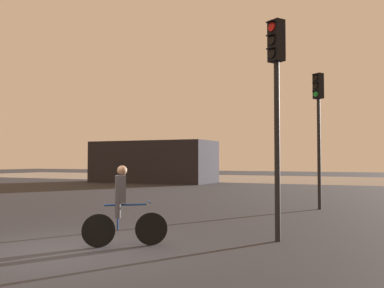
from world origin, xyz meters
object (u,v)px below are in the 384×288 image
distant_building (153,162)px  cyclist (122,205)px  traffic_light_near_right (276,88)px  traffic_light_far_right (318,115)px

distant_building → cyclist: (11.88, -21.86, -0.78)m
distant_building → cyclist: bearing=-61.5°
traffic_light_near_right → traffic_light_far_right: bearing=-55.6°
distant_building → traffic_light_near_right: size_ratio=2.00×
traffic_light_near_right → cyclist: traffic_light_near_right is taller
cyclist → traffic_light_near_right: bearing=86.9°
traffic_light_far_right → traffic_light_near_right: traffic_light_far_right is taller
traffic_light_far_right → cyclist: size_ratio=2.97×
distant_building → traffic_light_far_right: 19.92m
traffic_light_near_right → distant_building: bearing=-20.1°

